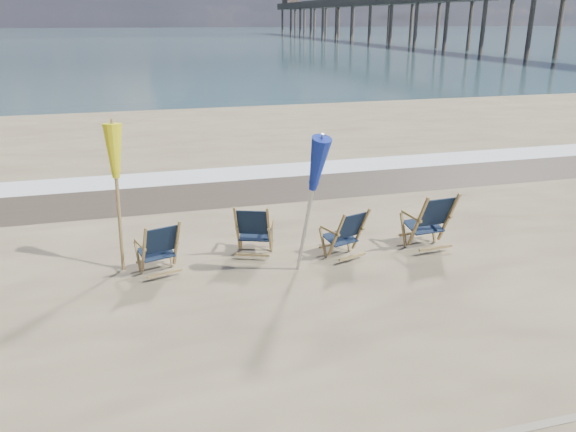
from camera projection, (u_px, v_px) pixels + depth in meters
name	position (u px, v px, depth m)	size (l,w,h in m)	color
ocean	(137.00, 36.00, 123.71)	(400.00, 400.00, 0.00)	#314C52
surf_foam	(227.00, 174.00, 14.89)	(200.00, 1.40, 0.01)	silver
wet_sand_strip	(238.00, 190.00, 13.53)	(200.00, 2.60, 0.00)	#42362A
beach_chair_0	(177.00, 245.00, 8.98)	(0.61, 0.69, 0.96)	black
beach_chair_1	(269.00, 232.00, 9.53)	(0.63, 0.71, 0.98)	black
beach_chair_2	(361.00, 231.00, 9.60)	(0.60, 0.68, 0.94)	black
beach_chair_3	(448.00, 220.00, 9.89)	(0.71, 0.80, 1.11)	black
umbrella_yellow	(114.00, 160.00, 8.72)	(0.30, 0.30, 2.37)	olive
umbrella_blue	(309.00, 164.00, 8.38)	(0.30, 0.30, 2.39)	#A5A5AD
fishing_pier	(408.00, 12.00, 82.53)	(4.40, 140.00, 9.30)	brown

